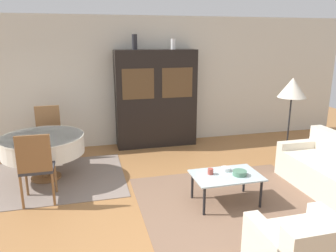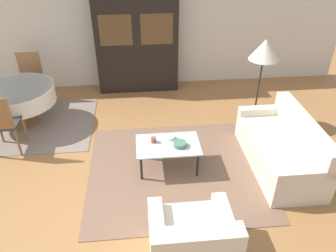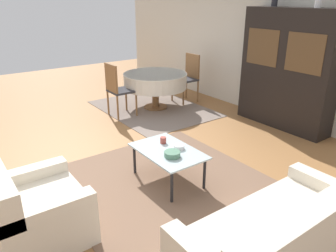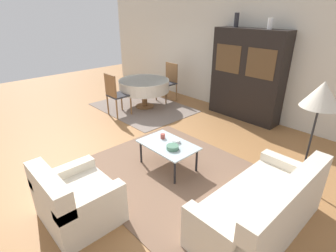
# 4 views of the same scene
# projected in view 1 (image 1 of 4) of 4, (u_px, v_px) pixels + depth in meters

# --- Properties ---
(ground_plane) EXTENTS (14.00, 14.00, 0.00)m
(ground_plane) POSITION_uv_depth(u_px,v_px,m) (181.00, 234.00, 3.90)
(ground_plane) COLOR #9E6B3D
(wall_back) EXTENTS (10.00, 0.06, 2.70)m
(wall_back) POSITION_uv_depth(u_px,v_px,m) (133.00, 82.00, 6.94)
(wall_back) COLOR beige
(wall_back) RESTS_ON ground_plane
(area_rug) EXTENTS (2.61, 2.40, 0.01)m
(area_rug) POSITION_uv_depth(u_px,v_px,m) (235.00, 204.00, 4.57)
(area_rug) COLOR brown
(area_rug) RESTS_ON ground_plane
(dining_rug) EXTENTS (2.49, 1.85, 0.01)m
(dining_rug) POSITION_uv_depth(u_px,v_px,m) (47.00, 180.00, 5.36)
(dining_rug) COLOR gray
(dining_rug) RESTS_ON ground_plane
(couch) EXTENTS (0.83, 1.76, 0.81)m
(couch) POSITION_uv_depth(u_px,v_px,m) (336.00, 174.00, 4.86)
(couch) COLOR beige
(couch) RESTS_ON ground_plane
(coffee_table) EXTENTS (0.94, 0.61, 0.42)m
(coffee_table) POSITION_uv_depth(u_px,v_px,m) (226.00, 178.00, 4.52)
(coffee_table) COLOR black
(coffee_table) RESTS_ON area_rug
(display_cabinet) EXTENTS (1.69, 0.44, 2.03)m
(display_cabinet) POSITION_uv_depth(u_px,v_px,m) (156.00, 99.00, 6.89)
(display_cabinet) COLOR black
(display_cabinet) RESTS_ON ground_plane
(dining_table) EXTENTS (1.30, 1.30, 0.73)m
(dining_table) POSITION_uv_depth(u_px,v_px,m) (43.00, 145.00, 5.27)
(dining_table) COLOR brown
(dining_table) RESTS_ON dining_rug
(dining_chair_near) EXTENTS (0.44, 0.44, 1.03)m
(dining_chair_near) POSITION_uv_depth(u_px,v_px,m) (36.00, 164.00, 4.46)
(dining_chair_near) COLOR brown
(dining_chair_near) RESTS_ON dining_rug
(dining_chair_far) EXTENTS (0.44, 0.44, 1.03)m
(dining_chair_far) POSITION_uv_depth(u_px,v_px,m) (48.00, 130.00, 6.09)
(dining_chair_far) COLOR brown
(dining_chair_far) RESTS_ON dining_rug
(floor_lamp) EXTENTS (0.49, 0.49, 1.59)m
(floor_lamp) POSITION_uv_depth(u_px,v_px,m) (292.00, 90.00, 5.72)
(floor_lamp) COLOR black
(floor_lamp) RESTS_ON ground_plane
(cup) EXTENTS (0.08, 0.08, 0.08)m
(cup) POSITION_uv_depth(u_px,v_px,m) (211.00, 171.00, 4.52)
(cup) COLOR #9E4238
(cup) RESTS_ON coffee_table
(bowl) EXTENTS (0.19, 0.19, 0.07)m
(bowl) POSITION_uv_depth(u_px,v_px,m) (240.00, 173.00, 4.49)
(bowl) COLOR #4C7A60
(bowl) RESTS_ON coffee_table
(bowl_small) EXTENTS (0.13, 0.13, 0.05)m
(bowl_small) POSITION_uv_depth(u_px,v_px,m) (226.00, 169.00, 4.64)
(bowl_small) COLOR white
(bowl_small) RESTS_ON coffee_table
(vase_tall) EXTENTS (0.10, 0.10, 0.30)m
(vase_tall) POSITION_uv_depth(u_px,v_px,m) (135.00, 42.00, 6.48)
(vase_tall) COLOR #232328
(vase_tall) RESTS_ON display_cabinet
(vase_short) EXTENTS (0.10, 0.10, 0.21)m
(vase_short) POSITION_uv_depth(u_px,v_px,m) (173.00, 44.00, 6.69)
(vase_short) COLOR white
(vase_short) RESTS_ON display_cabinet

